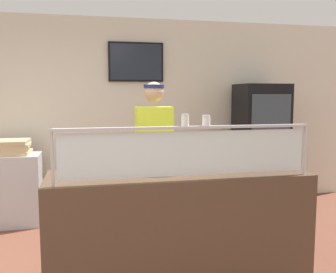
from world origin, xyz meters
TOP-DOWN VIEW (x-y plane):
  - ground_plane at (1.13, 1.00)m, footprint 12.00×12.00m
  - shop_rear_unit at (1.13, 2.65)m, footprint 6.65×0.13m
  - serving_counter at (1.13, 0.35)m, footprint 2.25×0.71m
  - sneeze_guard at (1.13, 0.06)m, footprint 2.08×0.06m
  - pizza_tray at (0.95, 0.39)m, footprint 0.40×0.40m
  - pizza_server at (0.99, 0.37)m, footprint 0.08×0.28m
  - parmesan_shaker at (1.11, 0.06)m, footprint 0.06×0.06m
  - pepper_flake_shaker at (1.28, 0.06)m, footprint 0.07×0.07m
  - worker_figure at (1.05, 1.09)m, footprint 0.41×0.50m
  - drink_fridge at (2.81, 2.20)m, footprint 0.68×0.61m
  - prep_shelf at (-0.58, 2.16)m, footprint 0.70×0.55m
  - pizza_box_stack at (-0.59, 2.16)m, footprint 0.49×0.47m

SIDE VIEW (x-z plane):
  - ground_plane at x=1.13m, z-range 0.00..0.00m
  - prep_shelf at x=-0.58m, z-range 0.00..0.89m
  - serving_counter at x=1.13m, z-range 0.00..0.95m
  - drink_fridge at x=2.81m, z-range 0.00..1.78m
  - pizza_tray at x=0.95m, z-range 0.95..0.98m
  - pizza_box_stack at x=-0.59m, z-range 0.89..1.07m
  - pizza_server at x=0.99m, z-range 0.99..0.99m
  - worker_figure at x=1.05m, z-range 0.13..1.89m
  - sneeze_guard at x=1.13m, z-range 1.01..1.44m
  - shop_rear_unit at x=1.13m, z-range 0.01..2.71m
  - pepper_flake_shaker at x=1.28m, z-range 1.38..1.46m
  - parmesan_shaker at x=1.11m, z-range 1.38..1.47m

